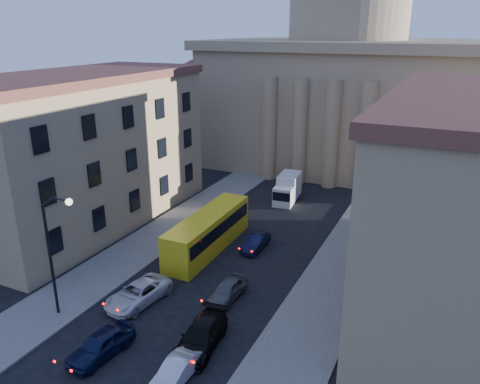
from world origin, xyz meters
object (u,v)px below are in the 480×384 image
object	(u,v)px
car_left_near	(101,344)
city_bus	(208,231)
box_truck	(287,189)
street_lamp	(54,246)
car_right_near	(176,371)

from	to	relation	value
car_left_near	city_bus	bearing A→B (deg)	101.39
car_left_near	box_truck	bearing A→B (deg)	95.24
street_lamp	car_left_near	bearing A→B (deg)	-22.40
car_left_near	street_lamp	bearing A→B (deg)	164.78
box_truck	car_right_near	bearing A→B (deg)	-87.26
street_lamp	city_bus	distance (m)	14.25
street_lamp	car_left_near	distance (m)	7.10
car_right_near	box_truck	distance (m)	30.13
car_left_near	box_truck	size ratio (longest dim) A/B	0.82
car_right_near	box_truck	size ratio (longest dim) A/B	0.71
car_left_near	city_bus	world-z (taller)	city_bus
car_left_near	car_right_near	size ratio (longest dim) A/B	1.16
city_bus	box_truck	xyz separation A→B (m)	(2.14, 14.61, -0.37)
city_bus	street_lamp	bearing A→B (deg)	-107.41
car_left_near	box_truck	xyz separation A→B (m)	(1.01, 29.93, 0.62)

